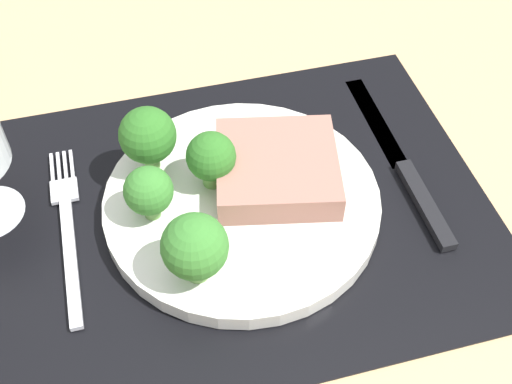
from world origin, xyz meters
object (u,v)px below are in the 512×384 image
(steak, at_px, (277,168))
(fork, at_px, (68,228))
(plate, at_px, (242,202))
(knife, at_px, (405,169))

(steak, bearing_deg, fork, 179.53)
(plate, xyz_separation_m, steak, (0.03, 0.01, 0.02))
(fork, distance_m, knife, 0.31)
(steak, bearing_deg, plate, -160.01)
(steak, relative_size, fork, 0.54)
(knife, bearing_deg, plate, -178.31)
(plate, height_order, steak, steak)
(plate, bearing_deg, knife, 1.94)
(plate, distance_m, knife, 0.16)
(steak, xyz_separation_m, knife, (0.12, -0.01, -0.03))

